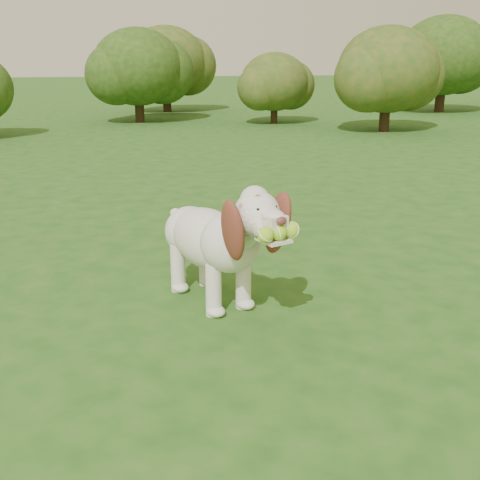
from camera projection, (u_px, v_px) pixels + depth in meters
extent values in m
plane|color=#1B4B15|center=(302.00, 314.00, 3.10)|extent=(80.00, 80.00, 0.00)
ellipsoid|color=silver|center=(208.00, 238.00, 3.20)|extent=(0.50, 0.66, 0.32)
ellipsoid|color=silver|center=(230.00, 242.00, 3.01)|extent=(0.39, 0.39, 0.31)
ellipsoid|color=silver|center=(190.00, 231.00, 3.37)|extent=(0.36, 0.36, 0.28)
cylinder|color=silver|center=(243.00, 232.00, 2.89)|extent=(0.24, 0.28, 0.24)
sphere|color=silver|center=(257.00, 214.00, 2.76)|extent=(0.28, 0.28, 0.22)
sphere|color=silver|center=(255.00, 201.00, 2.76)|extent=(0.18, 0.18, 0.14)
cube|color=silver|center=(272.00, 221.00, 2.67)|extent=(0.13, 0.15, 0.06)
ellipsoid|color=#592D28|center=(281.00, 221.00, 2.61)|extent=(0.06, 0.05, 0.04)
cube|color=silver|center=(274.00, 240.00, 2.68)|extent=(0.16, 0.17, 0.01)
ellipsoid|color=brown|center=(233.00, 231.00, 2.72)|extent=(0.16, 0.23, 0.33)
ellipsoid|color=brown|center=(278.00, 223.00, 2.85)|extent=(0.18, 0.20, 0.33)
cylinder|color=silver|center=(179.00, 220.00, 3.46)|extent=(0.10, 0.16, 0.12)
cylinder|color=silver|center=(214.00, 290.00, 3.05)|extent=(0.10, 0.10, 0.27)
cylinder|color=silver|center=(243.00, 283.00, 3.14)|extent=(0.10, 0.10, 0.27)
cylinder|color=silver|center=(178.00, 268.00, 3.37)|extent=(0.10, 0.10, 0.27)
cylinder|color=silver|center=(206.00, 262.00, 3.46)|extent=(0.10, 0.10, 0.27)
sphere|color=#AACE27|center=(266.00, 235.00, 2.60)|extent=(0.10, 0.10, 0.07)
sphere|color=#AACE27|center=(279.00, 232.00, 2.64)|extent=(0.10, 0.10, 0.07)
sphere|color=#AACE27|center=(291.00, 230.00, 2.67)|extent=(0.10, 0.10, 0.07)
cylinder|color=#382314|center=(274.00, 112.00, 11.89)|extent=(0.14, 0.14, 0.44)
ellipsoid|color=#1D3E13|center=(275.00, 82.00, 11.72)|extent=(1.32, 1.32, 1.12)
cylinder|color=#382314|center=(440.00, 97.00, 14.27)|extent=(0.22, 0.22, 0.71)
ellipsoid|color=#1D3E13|center=(444.00, 55.00, 14.00)|extent=(2.13, 2.13, 1.81)
cylinder|color=#382314|center=(385.00, 115.00, 10.61)|extent=(0.18, 0.18, 0.58)
ellipsoid|color=#1D3E13|center=(388.00, 69.00, 10.38)|extent=(1.74, 1.74, 1.48)
cylinder|color=#382314|center=(139.00, 107.00, 12.09)|extent=(0.18, 0.18, 0.59)
ellipsoid|color=#1D3E13|center=(138.00, 67.00, 11.86)|extent=(1.77, 1.77, 1.51)
cylinder|color=#382314|center=(167.00, 98.00, 14.38)|extent=(0.20, 0.20, 0.64)
ellipsoid|color=#1D3E13|center=(166.00, 61.00, 14.13)|extent=(1.92, 1.92, 1.63)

